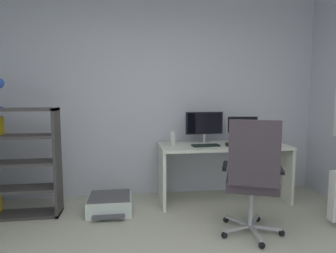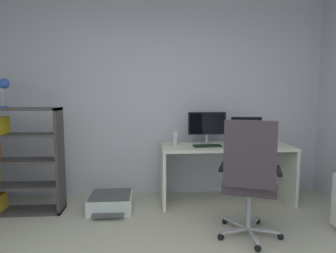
{
  "view_description": "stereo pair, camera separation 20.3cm",
  "coord_description": "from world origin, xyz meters",
  "px_view_note": "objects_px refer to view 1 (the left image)",
  "views": [
    {
      "loc": [
        -0.31,
        -1.38,
        1.36
      ],
      "look_at": [
        0.12,
        1.8,
        1.01
      ],
      "focal_mm": 30.21,
      "sensor_mm": 36.0,
      "label": 1
    },
    {
      "loc": [
        -0.11,
        -1.41,
        1.36
      ],
      "look_at": [
        0.12,
        1.8,
        1.01
      ],
      "focal_mm": 30.21,
      "sensor_mm": 36.0,
      "label": 2
    }
  ],
  "objects_px": {
    "monitor_main": "(204,125)",
    "desktop_speaker": "(173,138)",
    "keyboard": "(206,145)",
    "bookshelf": "(3,164)",
    "office_chair": "(252,174)",
    "printer": "(110,204)",
    "desk": "(223,158)",
    "monitor_secondary": "(242,126)",
    "computer_mouse": "(228,145)"
  },
  "relations": [
    {
      "from": "office_chair",
      "to": "printer",
      "type": "bearing_deg",
      "value": 149.69
    },
    {
      "from": "bookshelf",
      "to": "printer",
      "type": "bearing_deg",
      "value": -1.19
    },
    {
      "from": "computer_mouse",
      "to": "printer",
      "type": "distance_m",
      "value": 1.61
    },
    {
      "from": "desk",
      "to": "monitor_main",
      "type": "xyz_separation_m",
      "value": [
        -0.22,
        0.13,
        0.43
      ]
    },
    {
      "from": "keyboard",
      "to": "desk",
      "type": "bearing_deg",
      "value": 16.61
    },
    {
      "from": "desk",
      "to": "monitor_main",
      "type": "bearing_deg",
      "value": 149.41
    },
    {
      "from": "monitor_main",
      "to": "monitor_secondary",
      "type": "height_order",
      "value": "monitor_main"
    },
    {
      "from": "computer_mouse",
      "to": "printer",
      "type": "xyz_separation_m",
      "value": [
        -1.47,
        -0.1,
        -0.65
      ]
    },
    {
      "from": "monitor_main",
      "to": "bookshelf",
      "type": "distance_m",
      "value": 2.43
    },
    {
      "from": "keyboard",
      "to": "bookshelf",
      "type": "distance_m",
      "value": 2.34
    },
    {
      "from": "computer_mouse",
      "to": "desktop_speaker",
      "type": "bearing_deg",
      "value": 172.89
    },
    {
      "from": "office_chair",
      "to": "desk",
      "type": "bearing_deg",
      "value": 86.73
    },
    {
      "from": "monitor_secondary",
      "to": "desk",
      "type": "bearing_deg",
      "value": -157.26
    },
    {
      "from": "monitor_main",
      "to": "printer",
      "type": "bearing_deg",
      "value": -164.28
    },
    {
      "from": "office_chair",
      "to": "printer",
      "type": "relative_size",
      "value": 2.21
    },
    {
      "from": "printer",
      "to": "desk",
      "type": "bearing_deg",
      "value": 8.52
    },
    {
      "from": "office_chair",
      "to": "bookshelf",
      "type": "relative_size",
      "value": 0.94
    },
    {
      "from": "office_chair",
      "to": "printer",
      "type": "height_order",
      "value": "office_chair"
    },
    {
      "from": "desktop_speaker",
      "to": "office_chair",
      "type": "xyz_separation_m",
      "value": [
        0.59,
        -1.1,
        -0.19
      ]
    },
    {
      "from": "monitor_main",
      "to": "desktop_speaker",
      "type": "distance_m",
      "value": 0.46
    },
    {
      "from": "monitor_main",
      "to": "office_chair",
      "type": "relative_size",
      "value": 0.43
    },
    {
      "from": "computer_mouse",
      "to": "printer",
      "type": "relative_size",
      "value": 0.19
    },
    {
      "from": "keyboard",
      "to": "bookshelf",
      "type": "bearing_deg",
      "value": 178.45
    },
    {
      "from": "monitor_main",
      "to": "desktop_speaker",
      "type": "height_order",
      "value": "monitor_main"
    },
    {
      "from": "monitor_main",
      "to": "office_chair",
      "type": "height_order",
      "value": "same"
    },
    {
      "from": "keyboard",
      "to": "computer_mouse",
      "type": "distance_m",
      "value": 0.29
    },
    {
      "from": "monitor_main",
      "to": "bookshelf",
      "type": "bearing_deg",
      "value": -172.32
    },
    {
      "from": "office_chair",
      "to": "monitor_secondary",
      "type": "bearing_deg",
      "value": 72.42
    },
    {
      "from": "computer_mouse",
      "to": "bookshelf",
      "type": "relative_size",
      "value": 0.08
    },
    {
      "from": "keyboard",
      "to": "printer",
      "type": "relative_size",
      "value": 0.65
    },
    {
      "from": "desktop_speaker",
      "to": "monitor_secondary",
      "type": "bearing_deg",
      "value": 2.87
    },
    {
      "from": "desktop_speaker",
      "to": "bookshelf",
      "type": "height_order",
      "value": "bookshelf"
    },
    {
      "from": "monitor_main",
      "to": "office_chair",
      "type": "xyz_separation_m",
      "value": [
        0.16,
        -1.15,
        -0.36
      ]
    },
    {
      "from": "keyboard",
      "to": "bookshelf",
      "type": "relative_size",
      "value": 0.28
    },
    {
      "from": "desk",
      "to": "printer",
      "type": "bearing_deg",
      "value": -171.48
    },
    {
      "from": "desk",
      "to": "keyboard",
      "type": "bearing_deg",
      "value": -159.5
    },
    {
      "from": "monitor_main",
      "to": "bookshelf",
      "type": "height_order",
      "value": "bookshelf"
    },
    {
      "from": "desk",
      "to": "computer_mouse",
      "type": "xyz_separation_m",
      "value": [
        0.03,
        -0.12,
        0.2
      ]
    },
    {
      "from": "keyboard",
      "to": "office_chair",
      "type": "xyz_separation_m",
      "value": [
        0.2,
        -0.93,
        -0.12
      ]
    },
    {
      "from": "desk",
      "to": "monitor_main",
      "type": "distance_m",
      "value": 0.5
    },
    {
      "from": "monitor_main",
      "to": "printer",
      "type": "distance_m",
      "value": 1.55
    },
    {
      "from": "desk",
      "to": "monitor_main",
      "type": "height_order",
      "value": "monitor_main"
    },
    {
      "from": "keyboard",
      "to": "computer_mouse",
      "type": "height_order",
      "value": "computer_mouse"
    },
    {
      "from": "bookshelf",
      "to": "keyboard",
      "type": "bearing_deg",
      "value": 2.34
    },
    {
      "from": "monitor_secondary",
      "to": "printer",
      "type": "relative_size",
      "value": 0.82
    },
    {
      "from": "computer_mouse",
      "to": "bookshelf",
      "type": "xyz_separation_m",
      "value": [
        -2.62,
        -0.07,
        -0.14
      ]
    },
    {
      "from": "printer",
      "to": "computer_mouse",
      "type": "bearing_deg",
      "value": 3.85
    },
    {
      "from": "office_chair",
      "to": "bookshelf",
      "type": "bearing_deg",
      "value": 161.84
    },
    {
      "from": "desk",
      "to": "office_chair",
      "type": "distance_m",
      "value": 1.03
    },
    {
      "from": "desktop_speaker",
      "to": "printer",
      "type": "distance_m",
      "value": 1.12
    }
  ]
}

